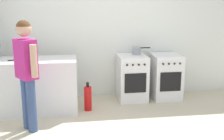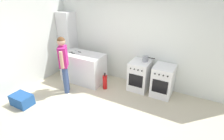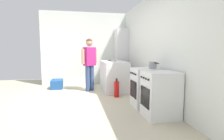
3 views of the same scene
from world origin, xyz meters
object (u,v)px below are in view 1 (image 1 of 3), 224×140
knife_carving (17,60)px  oven_left (132,77)px  knife_chef (22,58)px  pot (137,51)px  oven_right (165,76)px  fire_extinguisher (88,98)px  knife_utility (22,60)px  person (26,67)px

knife_carving → oven_left: bearing=11.1°
oven_left → knife_chef: knife_chef is taller
pot → knife_carving: pot is taller
oven_right → fire_extinguisher: oven_right is taller
oven_right → knife_utility: knife_utility is taller
oven_right → knife_chef: 2.67m
oven_left → knife_carving: knife_carving is taller
oven_right → knife_utility: size_ratio=3.42×
oven_right → pot: bearing=170.6°
oven_left → pot: 0.52m
oven_left → oven_right: bearing=-0.0°
knife_chef → oven_left: bearing=7.9°
pot → knife_utility: (-2.02, -0.55, -0.02)m
knife_carving → fire_extinguisher: 1.33m
knife_chef → fire_extinguisher: size_ratio=0.61×
pot → person: person is taller
oven_left → oven_right: 0.66m
oven_left → knife_utility: bearing=-166.6°
oven_right → pot: (-0.56, 0.09, 0.50)m
knife_utility → knife_carving: bearing=142.6°
person → fire_extinguisher: (0.88, 0.64, -0.72)m
pot → knife_carving: (-2.10, -0.48, -0.02)m
oven_right → knife_chef: bearing=-174.0°
oven_left → pot: size_ratio=2.44×
knife_carving → knife_utility: size_ratio=1.26×
knife_utility → fire_extinguisher: (1.05, -0.02, -0.69)m
oven_right → knife_chef: (-2.61, -0.27, 0.48)m
knife_chef → person: bearing=-76.6°
knife_chef → fire_extinguisher: (1.08, -0.21, -0.69)m
oven_left → knife_carving: (-2.00, -0.39, 0.48)m
pot → person: 2.21m
oven_left → knife_carving: bearing=-168.9°
knife_utility → person: (0.17, -0.66, 0.03)m
knife_utility → pot: bearing=15.2°
pot → knife_utility: bearing=-164.8°
fire_extinguisher → oven_left: bearing=28.8°
oven_left → knife_utility: (-1.92, -0.46, 0.48)m
person → knife_chef: bearing=103.4°
knife_chef → fire_extinguisher: knife_chef is taller
knife_utility → oven_right: bearing=10.1°
oven_right → pot: pot is taller
person → fire_extinguisher: bearing=36.1°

